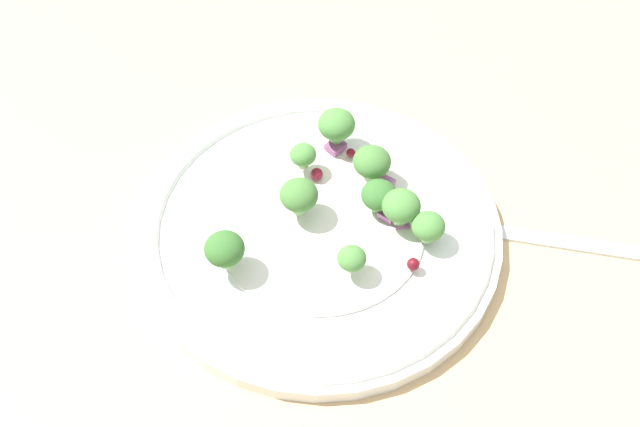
{
  "coord_description": "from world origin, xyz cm",
  "views": [
    {
      "loc": [
        -31.15,
        3.39,
        47.12
      ],
      "look_at": [
        2.65,
        -2.5,
        2.7
      ],
      "focal_mm": 44.07,
      "sensor_mm": 36.0,
      "label": 1
    }
  ],
  "objects_px": {
    "broccoli_floret_1": "(303,155)",
    "broccoli_floret_0": "(337,125)",
    "broccoli_floret_2": "(224,247)",
    "fork": "(545,238)",
    "plate": "(320,229)"
  },
  "relations": [
    {
      "from": "broccoli_floret_0",
      "to": "broccoli_floret_2",
      "type": "distance_m",
      "value": 0.14
    },
    {
      "from": "plate",
      "to": "fork",
      "type": "bearing_deg",
      "value": -101.31
    },
    {
      "from": "broccoli_floret_1",
      "to": "fork",
      "type": "bearing_deg",
      "value": -117.16
    },
    {
      "from": "broccoli_floret_2",
      "to": "fork",
      "type": "bearing_deg",
      "value": -91.91
    },
    {
      "from": "broccoli_floret_0",
      "to": "fork",
      "type": "distance_m",
      "value": 0.18
    },
    {
      "from": "broccoli_floret_0",
      "to": "broccoli_floret_2",
      "type": "relative_size",
      "value": 1.04
    },
    {
      "from": "broccoli_floret_1",
      "to": "broccoli_floret_0",
      "type": "bearing_deg",
      "value": -53.47
    },
    {
      "from": "broccoli_floret_1",
      "to": "plate",
      "type": "bearing_deg",
      "value": -176.0
    },
    {
      "from": "broccoli_floret_1",
      "to": "fork",
      "type": "distance_m",
      "value": 0.19
    },
    {
      "from": "plate",
      "to": "broccoli_floret_0",
      "type": "height_order",
      "value": "broccoli_floret_0"
    },
    {
      "from": "broccoli_floret_0",
      "to": "fork",
      "type": "xyz_separation_m",
      "value": [
        -0.11,
        -0.14,
        -0.03
      ]
    },
    {
      "from": "plate",
      "to": "broccoli_floret_1",
      "type": "bearing_deg",
      "value": 4.0
    },
    {
      "from": "broccoli_floret_0",
      "to": "plate",
      "type": "bearing_deg",
      "value": 160.89
    },
    {
      "from": "plate",
      "to": "broccoli_floret_0",
      "type": "xyz_separation_m",
      "value": [
        0.07,
        -0.03,
        0.03
      ]
    },
    {
      "from": "broccoli_floret_2",
      "to": "fork",
      "type": "xyz_separation_m",
      "value": [
        -0.01,
        -0.23,
        -0.03
      ]
    }
  ]
}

